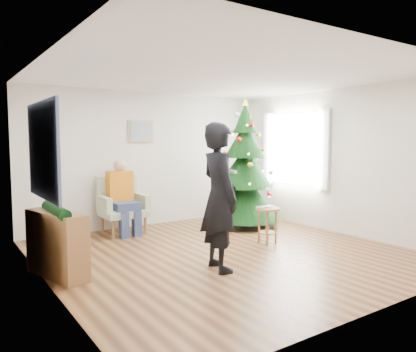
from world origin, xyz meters
TOP-DOWN VIEW (x-y plane):
  - floor at (0.00, 0.00)m, footprint 5.00×5.00m
  - ceiling at (0.00, 0.00)m, footprint 5.00×5.00m
  - wall_back at (0.00, 2.50)m, footprint 5.00×0.00m
  - wall_front at (0.00, -2.50)m, footprint 5.00×0.00m
  - wall_left at (-2.50, 0.00)m, footprint 0.00×5.00m
  - wall_right at (2.50, 0.00)m, footprint 0.00×5.00m
  - window_panel at (2.47, 1.00)m, footprint 0.04×1.30m
  - curtains at (2.44, 1.00)m, footprint 0.05×1.75m
  - christmas_tree at (1.46, 1.33)m, footprint 1.37×1.37m
  - stool at (0.92, 0.08)m, footprint 0.39×0.39m
  - laptop at (0.92, 0.08)m, footprint 0.34×0.23m
  - armchair at (-0.77, 2.07)m, footprint 0.82×0.74m
  - seated_person at (-0.78, 2.01)m, footprint 0.45×0.65m
  - standing_man at (-0.53, -0.58)m, footprint 0.56×0.76m
  - game_controller at (-0.32, -0.61)m, footprint 0.06×0.13m
  - console at (-2.33, 0.31)m, footprint 0.55×1.04m
  - garland at (-2.33, 0.31)m, footprint 0.14×0.90m
  - tapestry at (-2.46, 0.30)m, footprint 0.03×1.50m
  - framed_picture at (-0.20, 2.46)m, footprint 0.52×0.05m

SIDE VIEW (x-z plane):
  - floor at x=0.00m, z-range 0.00..0.00m
  - stool at x=0.92m, z-range 0.01..0.59m
  - armchair at x=-0.77m, z-range -0.13..0.89m
  - console at x=-2.33m, z-range 0.00..0.80m
  - laptop at x=0.92m, z-range 0.58..0.60m
  - seated_person at x=-0.78m, z-range 0.02..1.37m
  - garland at x=-2.33m, z-range 0.75..0.89m
  - standing_man at x=-0.53m, z-range 0.00..1.90m
  - christmas_tree at x=1.46m, z-range -0.12..2.35m
  - game_controller at x=-0.32m, z-range 1.25..1.28m
  - wall_back at x=0.00m, z-range -1.20..3.80m
  - wall_front at x=0.00m, z-range -1.20..3.80m
  - wall_left at x=-2.50m, z-range -1.20..3.80m
  - wall_right at x=2.50m, z-range -1.20..3.80m
  - window_panel at x=2.47m, z-range 0.80..2.20m
  - curtains at x=2.44m, z-range 0.75..2.25m
  - tapestry at x=-2.46m, z-range 0.98..2.12m
  - framed_picture at x=-0.20m, z-range 1.64..2.06m
  - ceiling at x=0.00m, z-range 2.60..2.60m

